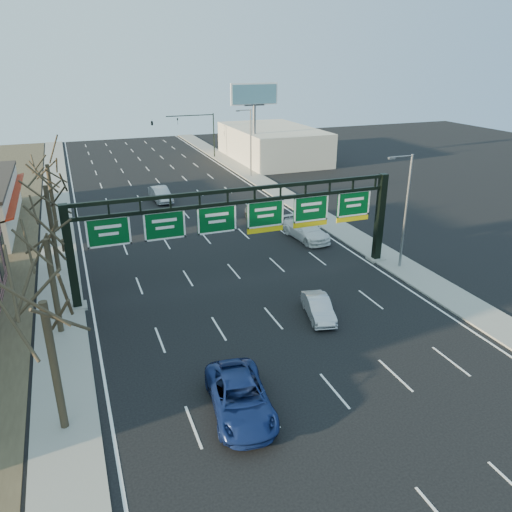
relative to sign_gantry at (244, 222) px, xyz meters
name	(u,v)px	position (x,y,z in m)	size (l,w,h in m)	color
ground	(286,333)	(-0.16, -8.00, -4.63)	(160.00, 160.00, 0.00)	black
sidewalk_left	(58,248)	(-12.96, 12.00, -4.57)	(3.00, 120.00, 0.12)	gray
sidewalk_right	(320,217)	(12.64, 12.00, -4.57)	(3.00, 120.00, 0.12)	gray
lane_markings	(200,232)	(-0.16, 12.00, -4.62)	(21.60, 120.00, 0.01)	white
sign_gantry	(244,222)	(0.00, 0.00, 0.00)	(24.60, 1.20, 7.20)	black
building_right_distant	(272,144)	(19.84, 42.00, -2.13)	(12.00, 20.00, 5.00)	beige
tree_near	(38,279)	(-12.96, -12.00, 2.86)	(3.60, 3.60, 8.86)	#32281B
tree_gantry	(43,222)	(-12.96, -3.00, 2.48)	(3.60, 3.60, 8.48)	#32281B
tree_mid	(43,172)	(-12.96, 7.00, 3.23)	(3.60, 3.60, 9.24)	#32281B
tree_far	(45,153)	(-12.96, 17.00, 2.86)	(3.60, 3.60, 8.86)	#32281B
streetlight_near	(405,206)	(12.31, -2.00, 0.45)	(2.15, 0.22, 9.00)	slate
streetlight_far	(250,139)	(12.31, 32.00, 0.45)	(2.15, 0.22, 9.00)	slate
billboard_right	(254,105)	(14.84, 36.98, 4.43)	(7.00, 0.50, 12.00)	slate
traffic_signal_mast	(176,125)	(5.53, 47.00, 0.87)	(10.16, 0.54, 7.00)	black
car_blue_suv	(240,398)	(-5.13, -13.78, -3.82)	(2.67, 5.80, 1.61)	navy
car_silver_sedan	(318,308)	(2.61, -6.89, -3.96)	(1.42, 4.07, 1.34)	#B6B7BB
car_white_wagon	(306,230)	(8.40, 6.64, -3.80)	(2.33, 5.72, 1.66)	white
car_grey_far	(256,214)	(6.06, 13.32, -3.94)	(1.62, 4.04, 1.38)	#3A3D3F
car_silver_distant	(160,194)	(-1.64, 24.01, -3.82)	(1.71, 4.92, 1.62)	#A4A5A9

